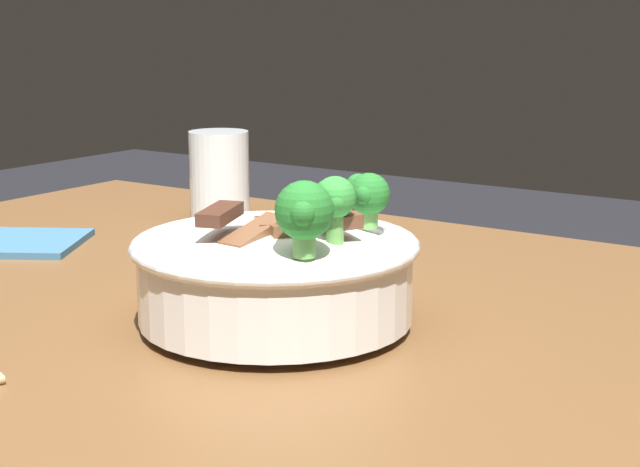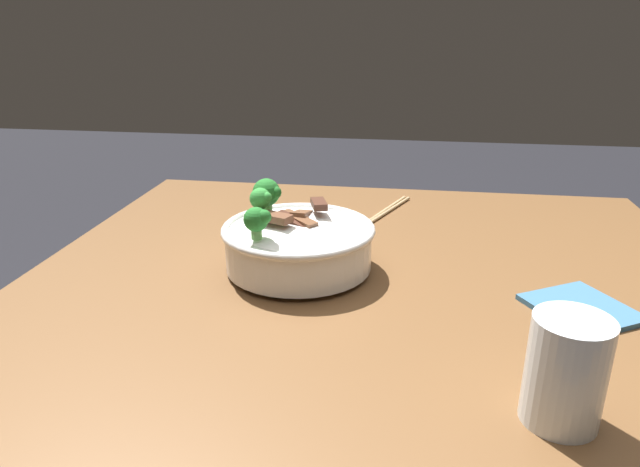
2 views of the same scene
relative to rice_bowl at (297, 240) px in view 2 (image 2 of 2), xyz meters
The scene contains 5 objects.
dining_table 0.19m from the rice_bowl, ahead, with size 1.13×0.99×0.78m.
rice_bowl is the anchor object (origin of this frame).
drinking_glass 0.47m from the rice_bowl, 44.27° to the right, with size 0.08×0.08×0.12m.
chopsticks_pair 0.35m from the rice_bowl, 67.40° to the left, with size 0.10×0.21×0.01m.
folded_napkin 0.44m from the rice_bowl, 10.58° to the right, with size 0.12×0.13×0.01m, color #386689.
Camera 2 is at (0.04, -0.86, 1.18)m, focal length 31.92 mm.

